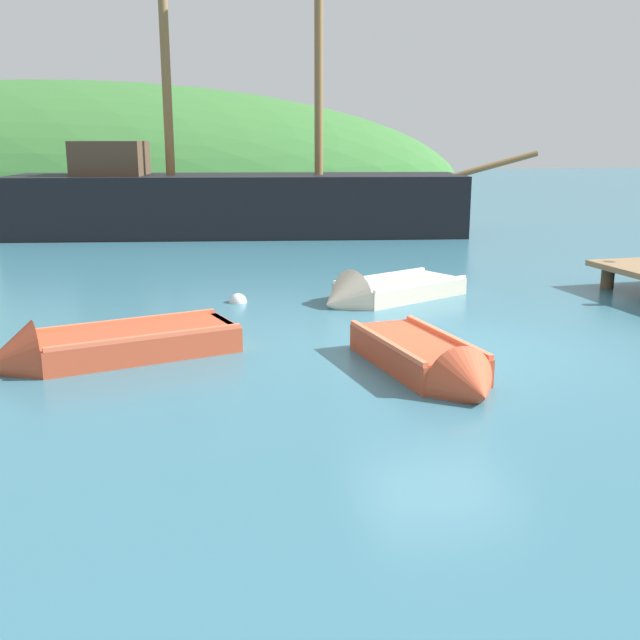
# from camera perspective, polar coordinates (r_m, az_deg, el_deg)

# --- Properties ---
(ground_plane) EXTENTS (120.00, 120.00, 0.00)m
(ground_plane) POSITION_cam_1_polar(r_m,az_deg,el_deg) (11.79, 9.20, -2.26)
(ground_plane) COLOR teal
(shore_hill) EXTENTS (46.24, 18.25, 12.46)m
(shore_hill) POSITION_cam_1_polar(r_m,az_deg,el_deg) (44.91, -17.93, 9.01)
(shore_hill) COLOR #387033
(shore_hill) RESTS_ON ground
(sailing_ship) EXTENTS (17.59, 6.44, 11.52)m
(sailing_ship) POSITION_cam_1_polar(r_m,az_deg,el_deg) (25.66, -6.49, 8.19)
(sailing_ship) COLOR black
(sailing_ship) RESTS_ON ground
(rowboat_near_dock) EXTENTS (3.49, 2.42, 1.22)m
(rowboat_near_dock) POSITION_cam_1_polar(r_m,az_deg,el_deg) (15.15, 4.52, 1.89)
(rowboat_near_dock) COLOR beige
(rowboat_near_dock) RESTS_ON ground
(rowboat_outer_left) EXTENTS (1.28, 3.14, 0.99)m
(rowboat_outer_left) POSITION_cam_1_polar(r_m,az_deg,el_deg) (10.48, 8.44, -3.48)
(rowboat_outer_left) COLOR #C64C2D
(rowboat_outer_left) RESTS_ON ground
(rowboat_portside) EXTENTS (3.82, 1.96, 1.15)m
(rowboat_portside) POSITION_cam_1_polar(r_m,az_deg,el_deg) (11.55, -16.55, -2.31)
(rowboat_portside) COLOR #C64C2D
(rowboat_portside) RESTS_ON ground
(buoy_white) EXTENTS (0.36, 0.36, 0.36)m
(buoy_white) POSITION_cam_1_polar(r_m,az_deg,el_deg) (15.07, -6.27, 1.36)
(buoy_white) COLOR white
(buoy_white) RESTS_ON ground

